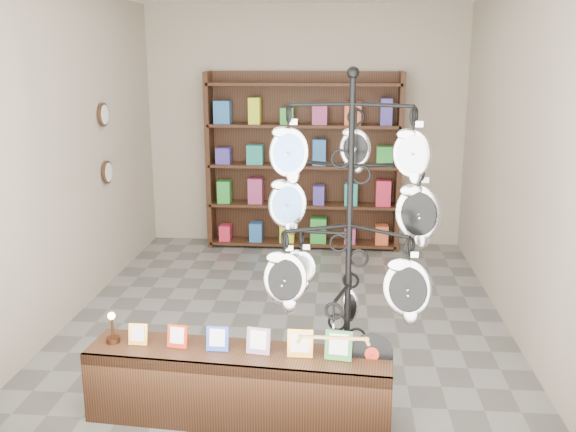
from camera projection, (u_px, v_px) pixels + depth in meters
name	position (u px, v px, depth m)	size (l,w,h in m)	color
ground	(288.00, 315.00, 6.07)	(5.00, 5.00, 0.00)	slate
room_envelope	(288.00, 119.00, 5.62)	(5.00, 5.00, 5.00)	#AE9E8C
display_tree	(349.00, 226.00, 4.04)	(1.19, 1.06, 2.33)	black
front_shelf	(239.00, 385.00, 4.28)	(2.05, 0.57, 0.72)	black
back_shelving	(303.00, 167.00, 8.04)	(2.42, 0.36, 2.20)	black
wall_clocks	(105.00, 144.00, 6.64)	(0.03, 0.24, 0.84)	black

